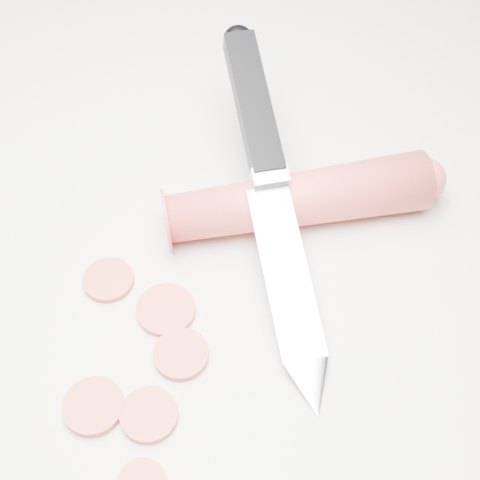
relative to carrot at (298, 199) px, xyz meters
The scene contains 8 objects.
ground 0.10m from the carrot, 104.35° to the right, with size 2.40×2.40×0.00m, color silver.
carrot is the anchor object (origin of this frame).
carrot_slice_0 0.20m from the carrot, 101.71° to the right, with size 0.04×0.04×0.01m, color #CB4931.
carrot_slice_1 0.14m from the carrot, 95.34° to the right, with size 0.04×0.04×0.01m, color #CB4931.
carrot_slice_2 0.15m from the carrot, 127.22° to the right, with size 0.04×0.04×0.01m, color #CB4931.
carrot_slice_4 0.12m from the carrot, 109.00° to the right, with size 0.04×0.04×0.01m, color #CB4931.
carrot_slice_5 0.19m from the carrot, 92.47° to the right, with size 0.04×0.04×0.01m, color #CB4931.
kitchen_knife 0.03m from the carrot, 107.12° to the right, with size 0.21×0.24×0.09m, color silver, non-canonical shape.
Camera 1 is at (0.14, -0.20, 0.40)m, focal length 50.00 mm.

